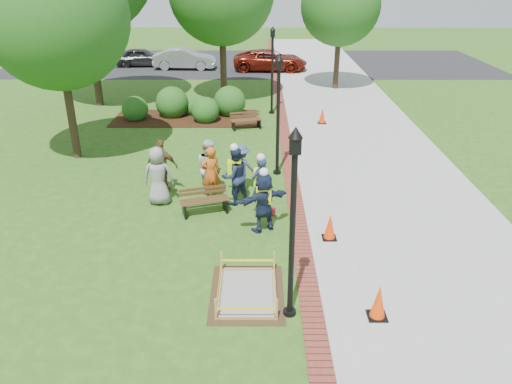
{
  "coord_description": "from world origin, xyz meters",
  "views": [
    {
      "loc": [
        0.55,
        -11.79,
        6.99
      ],
      "look_at": [
        0.5,
        1.2,
        1.0
      ],
      "focal_mm": 35.0,
      "sensor_mm": 36.0,
      "label": 1
    }
  ],
  "objects_px": {
    "wet_concrete_pad": "(247,285)",
    "hivis_worker_b": "(261,182)",
    "cone_front": "(379,302)",
    "bench_near": "(205,206)",
    "hivis_worker_a": "(264,200)",
    "lamp_near": "(293,213)",
    "hivis_worker_c": "(235,174)"
  },
  "relations": [
    {
      "from": "cone_front",
      "to": "hivis_worker_a",
      "type": "distance_m",
      "value": 4.62
    },
    {
      "from": "wet_concrete_pad",
      "to": "cone_front",
      "type": "relative_size",
      "value": 2.8
    },
    {
      "from": "bench_near",
      "to": "hivis_worker_a",
      "type": "xyz_separation_m",
      "value": [
        1.78,
        -1.02,
        0.7
      ]
    },
    {
      "from": "wet_concrete_pad",
      "to": "hivis_worker_b",
      "type": "bearing_deg",
      "value": 85.69
    },
    {
      "from": "wet_concrete_pad",
      "to": "lamp_near",
      "type": "bearing_deg",
      "value": -37.84
    },
    {
      "from": "lamp_near",
      "to": "hivis_worker_a",
      "type": "distance_m",
      "value": 4.11
    },
    {
      "from": "hivis_worker_a",
      "to": "hivis_worker_c",
      "type": "distance_m",
      "value": 1.97
    },
    {
      "from": "lamp_near",
      "to": "hivis_worker_a",
      "type": "height_order",
      "value": "lamp_near"
    },
    {
      "from": "bench_near",
      "to": "hivis_worker_a",
      "type": "height_order",
      "value": "hivis_worker_a"
    },
    {
      "from": "hivis_worker_b",
      "to": "bench_near",
      "type": "bearing_deg",
      "value": -171.18
    },
    {
      "from": "bench_near",
      "to": "cone_front",
      "type": "distance_m",
      "value": 6.47
    },
    {
      "from": "bench_near",
      "to": "lamp_near",
      "type": "height_order",
      "value": "lamp_near"
    },
    {
      "from": "cone_front",
      "to": "hivis_worker_a",
      "type": "height_order",
      "value": "hivis_worker_a"
    },
    {
      "from": "hivis_worker_a",
      "to": "cone_front",
      "type": "bearing_deg",
      "value": -58.16
    },
    {
      "from": "wet_concrete_pad",
      "to": "hivis_worker_c",
      "type": "bearing_deg",
      "value": 95.71
    },
    {
      "from": "cone_front",
      "to": "bench_near",
      "type": "bearing_deg",
      "value": 130.46
    },
    {
      "from": "wet_concrete_pad",
      "to": "bench_near",
      "type": "xyz_separation_m",
      "value": [
        -1.37,
        4.07,
        0.02
      ]
    },
    {
      "from": "cone_front",
      "to": "hivis_worker_a",
      "type": "relative_size",
      "value": 0.43
    },
    {
      "from": "cone_front",
      "to": "hivis_worker_b",
      "type": "distance_m",
      "value": 5.78
    },
    {
      "from": "hivis_worker_b",
      "to": "hivis_worker_c",
      "type": "xyz_separation_m",
      "value": [
        -0.81,
        0.47,
        0.06
      ]
    },
    {
      "from": "wet_concrete_pad",
      "to": "hivis_worker_b",
      "type": "relative_size",
      "value": 1.24
    },
    {
      "from": "cone_front",
      "to": "hivis_worker_b",
      "type": "relative_size",
      "value": 0.44
    },
    {
      "from": "wet_concrete_pad",
      "to": "hivis_worker_b",
      "type": "xyz_separation_m",
      "value": [
        0.33,
        4.34,
        0.69
      ]
    },
    {
      "from": "hivis_worker_a",
      "to": "bench_near",
      "type": "bearing_deg",
      "value": 150.04
    },
    {
      "from": "bench_near",
      "to": "lamp_near",
      "type": "distance_m",
      "value": 5.78
    },
    {
      "from": "cone_front",
      "to": "lamp_near",
      "type": "relative_size",
      "value": 0.19
    },
    {
      "from": "bench_near",
      "to": "cone_front",
      "type": "height_order",
      "value": "cone_front"
    },
    {
      "from": "hivis_worker_a",
      "to": "hivis_worker_c",
      "type": "relative_size",
      "value": 0.96
    },
    {
      "from": "wet_concrete_pad",
      "to": "cone_front",
      "type": "xyz_separation_m",
      "value": [
        2.83,
        -0.85,
        0.16
      ]
    },
    {
      "from": "bench_near",
      "to": "cone_front",
      "type": "xyz_separation_m",
      "value": [
        4.2,
        -4.92,
        0.14
      ]
    },
    {
      "from": "wet_concrete_pad",
      "to": "hivis_worker_a",
      "type": "xyz_separation_m",
      "value": [
        0.41,
        3.05,
        0.71
      ]
    },
    {
      "from": "bench_near",
      "to": "hivis_worker_b",
      "type": "relative_size",
      "value": 0.83
    }
  ]
}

